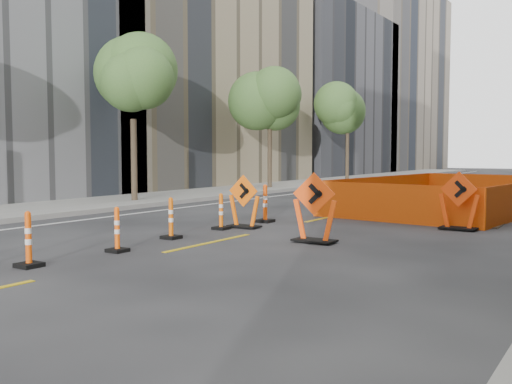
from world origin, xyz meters
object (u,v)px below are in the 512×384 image
Objects in this scene: channelizer_6 at (221,211)px; chevron_sign_center at (315,208)px; chevron_sign_left at (244,201)px; channelizer_5 at (171,218)px; channelizer_4 at (117,229)px; channelizer_7 at (265,203)px; chevron_sign_right at (459,201)px; channelizer_3 at (28,239)px.

chevron_sign_center is at bearing -11.00° from channelizer_6.
chevron_sign_left is (0.32, 0.60, 0.23)m from channelizer_6.
chevron_sign_center reaches higher than channelizer_5.
channelizer_4 is 4.46m from chevron_sign_left.
channelizer_6 is 0.87× the size of channelizer_7.
channelizer_4 is 0.60× the size of chevron_sign_right.
chevron_sign_right reaches higher than channelizer_3.
channelizer_6 is at bearing 89.64° from channelizer_5.
channelizer_4 is at bearing -123.63° from chevron_sign_right.
channelizer_5 is at bearing -101.85° from chevron_sign_left.
channelizer_5 is 0.64× the size of chevron_sign_right.
chevron_sign_left reaches higher than channelizer_5.
chevron_sign_center is at bearing -40.96° from channelizer_7.
channelizer_3 is at bearing -88.10° from channelizer_5.
channelizer_3 is 7.70m from channelizer_7.
chevron_sign_center reaches higher than channelizer_4.
chevron_sign_left is at bearing 62.16° from channelizer_6.
channelizer_3 is 1.08× the size of channelizer_4.
chevron_sign_center is (2.78, 3.26, 0.33)m from channelizer_4.
chevron_sign_left is 2.98m from chevron_sign_center.
chevron_sign_right is at bearing 24.35° from chevron_sign_left.
channelizer_6 is at bearing -94.26° from channelizer_7.
channelizer_4 is at bearing -144.60° from chevron_sign_center.
chevron_sign_center is at bearing 49.55° from channelizer_4.
channelizer_4 is 5.78m from channelizer_7.
channelizer_3 is 0.91× the size of channelizer_7.
channelizer_3 is 5.78m from channelizer_6.
chevron_sign_right reaches higher than channelizer_6.
channelizer_6 is at bearing -146.66° from chevron_sign_right.
chevron_sign_left is (0.33, 2.53, 0.22)m from channelizer_5.
channelizer_7 reaches higher than channelizer_3.
channelizer_4 is 1.95m from channelizer_5.
chevron_sign_right reaches higher than channelizer_5.
chevron_sign_right is (5.23, 5.21, 0.28)m from channelizer_5.
channelizer_5 is at bearing -92.32° from channelizer_7.
channelizer_5 is 0.69× the size of chevron_sign_left.
channelizer_6 is at bearing 91.15° from channelizer_3.
channelizer_4 is 0.84× the size of channelizer_7.
channelizer_3 is at bearing -94.41° from channelizer_4.
channelizer_3 reaches higher than channelizer_6.
channelizer_5 is 7.39m from chevron_sign_right.
channelizer_7 reaches higher than channelizer_6.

